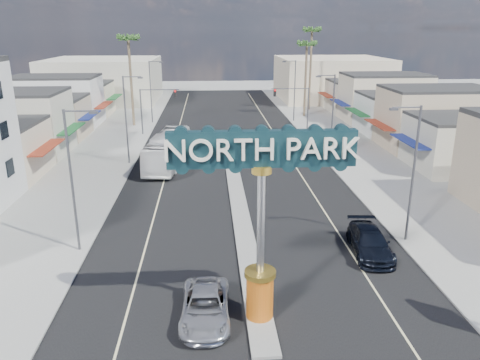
{
  "coord_description": "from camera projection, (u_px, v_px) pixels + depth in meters",
  "views": [
    {
      "loc": [
        -2.27,
        -17.43,
        13.45
      ],
      "look_at": [
        -0.34,
        10.98,
        4.19
      ],
      "focal_mm": 35.0,
      "sensor_mm": 36.0,
      "label": 1
    }
  ],
  "objects": [
    {
      "name": "streetlight_l_far",
      "position": [
        152.0,
        89.0,
        67.94
      ],
      "size": [
        2.03,
        0.22,
        9.0
      ],
      "color": "#47474C",
      "rests_on": "ground"
    },
    {
      "name": "sidewalk_left",
      "position": [
        96.0,
        164.0,
        48.38
      ],
      "size": [
        8.0,
        120.0,
        0.12
      ],
      "primitive_type": "cube",
      "color": "gray",
      "rests_on": "ground"
    },
    {
      "name": "gateway_sign",
      "position": [
        261.0,
        205.0,
        20.89
      ],
      "size": [
        8.2,
        1.5,
        9.15
      ],
      "color": "#DA5510",
      "rests_on": "median_island"
    },
    {
      "name": "streetlight_r_far",
      "position": [
        294.0,
        88.0,
        69.28
      ],
      "size": [
        2.03,
        0.22,
        9.0
      ],
      "color": "#47474C",
      "rests_on": "ground"
    },
    {
      "name": "suv_left",
      "position": [
        205.0,
        307.0,
        22.46
      ],
      "size": [
        2.44,
        5.09,
        1.4
      ],
      "primitive_type": "imported",
      "rotation": [
        0.0,
        0.0,
        -0.02
      ],
      "color": "#B7B7BC",
      "rests_on": "ground"
    },
    {
      "name": "streetlight_r_near",
      "position": [
        411.0,
        168.0,
        29.44
      ],
      "size": [
        2.03,
        0.22,
        9.0
      ],
      "color": "#47474C",
      "rests_on": "ground"
    },
    {
      "name": "ground",
      "position": [
        231.0,
        162.0,
        49.3
      ],
      "size": [
        160.0,
        160.0,
        0.0
      ],
      "primitive_type": "plane",
      "color": "gray",
      "rests_on": "ground"
    },
    {
      "name": "storefront_row_left",
      "position": [
        37.0,
        115.0,
        59.16
      ],
      "size": [
        12.0,
        42.0,
        6.0
      ],
      "primitive_type": "cube",
      "color": "beige",
      "rests_on": "ground"
    },
    {
      "name": "city_bus",
      "position": [
        168.0,
        150.0,
        47.69
      ],
      "size": [
        4.2,
        12.01,
        3.28
      ],
      "primitive_type": "imported",
      "rotation": [
        0.0,
        0.0,
        -0.13
      ],
      "color": "silver",
      "rests_on": "ground"
    },
    {
      "name": "streetlight_l_mid",
      "position": [
        127.0,
        116.0,
        47.06
      ],
      "size": [
        2.03,
        0.22,
        9.0
      ],
      "color": "#47474C",
      "rests_on": "ground"
    },
    {
      "name": "median_island",
      "position": [
        242.0,
        221.0,
        34.1
      ],
      "size": [
        1.3,
        30.0,
        0.16
      ],
      "primitive_type": "cube",
      "color": "gray",
      "rests_on": "ground"
    },
    {
      "name": "palm_left_far",
      "position": [
        128.0,
        43.0,
        63.88
      ],
      "size": [
        2.6,
        2.6,
        13.1
      ],
      "color": "brown",
      "rests_on": "ground"
    },
    {
      "name": "streetlight_l_near",
      "position": [
        74.0,
        175.0,
        28.09
      ],
      "size": [
        2.03,
        0.22,
        9.0
      ],
      "color": "#47474C",
      "rests_on": "ground"
    },
    {
      "name": "sidewalk_right",
      "position": [
        361.0,
        159.0,
        50.19
      ],
      "size": [
        8.0,
        120.0,
        0.12
      ],
      "primitive_type": "cube",
      "color": "gray",
      "rests_on": "ground"
    },
    {
      "name": "backdrop_far_left",
      "position": [
        104.0,
        80.0,
        89.34
      ],
      "size": [
        20.0,
        20.0,
        8.0
      ],
      "primitive_type": "cube",
      "color": "#B7B29E",
      "rests_on": "ground"
    },
    {
      "name": "palm_right_far",
      "position": [
        312.0,
        35.0,
        76.8
      ],
      "size": [
        2.6,
        2.6,
        14.1
      ],
      "color": "brown",
      "rests_on": "ground"
    },
    {
      "name": "palm_right_mid",
      "position": [
        307.0,
        48.0,
        71.53
      ],
      "size": [
        2.6,
        2.6,
        12.1
      ],
      "color": "brown",
      "rests_on": "ground"
    },
    {
      "name": "suv_right",
      "position": [
        370.0,
        242.0,
        29.05
      ],
      "size": [
        2.63,
        5.52,
        1.55
      ],
      "primitive_type": "imported",
      "rotation": [
        0.0,
        0.0,
        -0.09
      ],
      "color": "black",
      "rests_on": "ground"
    },
    {
      "name": "streetlight_r_mid",
      "position": [
        331.0,
        113.0,
        48.41
      ],
      "size": [
        2.03,
        0.22,
        9.0
      ],
      "color": "#47474C",
      "rests_on": "ground"
    },
    {
      "name": "backdrop_far_right",
      "position": [
        331.0,
        78.0,
        92.18
      ],
      "size": [
        20.0,
        20.0,
        8.0
      ],
      "primitive_type": "cube",
      "color": "beige",
      "rests_on": "ground"
    },
    {
      "name": "traffic_signal_right",
      "position": [
        295.0,
        101.0,
        61.85
      ],
      "size": [
        5.09,
        0.45,
        6.0
      ],
      "color": "#47474C",
      "rests_on": "ground"
    },
    {
      "name": "storefront_row_right",
      "position": [
        406.0,
        111.0,
        62.26
      ],
      "size": [
        12.0,
        42.0,
        6.0
      ],
      "primitive_type": "cube",
      "color": "#B7B29E",
      "rests_on": "ground"
    },
    {
      "name": "traffic_signal_left",
      "position": [
        155.0,
        102.0,
        60.67
      ],
      "size": [
        5.09,
        0.45,
        6.0
      ],
      "color": "#47474C",
      "rests_on": "ground"
    },
    {
      "name": "road",
      "position": [
        231.0,
        162.0,
        49.3
      ],
      "size": [
        20.0,
        120.0,
        0.01
      ],
      "primitive_type": "cube",
      "color": "black",
      "rests_on": "ground"
    },
    {
      "name": "car_parked_right",
      "position": [
        308.0,
        144.0,
        53.49
      ],
      "size": [
        2.33,
        5.26,
        1.68
      ],
      "primitive_type": "imported",
      "rotation": [
        0.0,
        0.0,
        0.11
      ],
      "color": "silver",
      "rests_on": "ground"
    }
  ]
}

